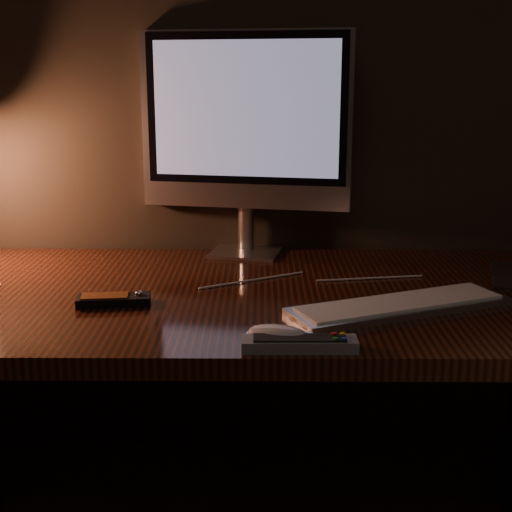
{
  "coord_description": "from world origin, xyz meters",
  "views": [
    {
      "loc": [
        0.03,
        0.4,
        1.19
      ],
      "look_at": [
        0.02,
        1.73,
        0.86
      ],
      "focal_mm": 50.0,
      "sensor_mm": 36.0,
      "label": 1
    }
  ],
  "objects_px": {
    "tv_remote": "(300,343)",
    "keyboard": "(400,305)",
    "desk": "(250,336)",
    "mouse": "(278,337)",
    "media_remote": "(114,299)",
    "monitor": "(245,125)"
  },
  "relations": [
    {
      "from": "tv_remote",
      "to": "keyboard",
      "type": "bearing_deg",
      "value": 45.31
    },
    {
      "from": "media_remote",
      "to": "tv_remote",
      "type": "xyz_separation_m",
      "value": [
        0.36,
        -0.24,
        0.0
      ]
    },
    {
      "from": "monitor",
      "to": "media_remote",
      "type": "distance_m",
      "value": 0.58
    },
    {
      "from": "desk",
      "to": "tv_remote",
      "type": "distance_m",
      "value": 0.44
    },
    {
      "from": "monitor",
      "to": "keyboard",
      "type": "bearing_deg",
      "value": -43.5
    },
    {
      "from": "desk",
      "to": "mouse",
      "type": "height_order",
      "value": "mouse"
    },
    {
      "from": "monitor",
      "to": "tv_remote",
      "type": "xyz_separation_m",
      "value": [
        0.1,
        -0.66,
        -0.32
      ]
    },
    {
      "from": "mouse",
      "to": "media_remote",
      "type": "distance_m",
      "value": 0.39
    },
    {
      "from": "mouse",
      "to": "tv_remote",
      "type": "distance_m",
      "value": 0.05
    },
    {
      "from": "desk",
      "to": "tv_remote",
      "type": "relative_size",
      "value": 8.26
    },
    {
      "from": "monitor",
      "to": "tv_remote",
      "type": "distance_m",
      "value": 0.74
    },
    {
      "from": "mouse",
      "to": "monitor",
      "type": "bearing_deg",
      "value": 115.66
    },
    {
      "from": "monitor",
      "to": "tv_remote",
      "type": "height_order",
      "value": "monitor"
    },
    {
      "from": "mouse",
      "to": "tv_remote",
      "type": "height_order",
      "value": "tv_remote"
    },
    {
      "from": "desk",
      "to": "mouse",
      "type": "distance_m",
      "value": 0.4
    },
    {
      "from": "desk",
      "to": "keyboard",
      "type": "height_order",
      "value": "keyboard"
    },
    {
      "from": "desk",
      "to": "mouse",
      "type": "relative_size",
      "value": 14.69
    },
    {
      "from": "monitor",
      "to": "media_remote",
      "type": "xyz_separation_m",
      "value": [
        -0.26,
        -0.42,
        -0.32
      ]
    },
    {
      "from": "mouse",
      "to": "tv_remote",
      "type": "relative_size",
      "value": 0.56
    },
    {
      "from": "desk",
      "to": "keyboard",
      "type": "relative_size",
      "value": 3.55
    },
    {
      "from": "monitor",
      "to": "tv_remote",
      "type": "bearing_deg",
      "value": -69.68
    },
    {
      "from": "media_remote",
      "to": "mouse",
      "type": "bearing_deg",
      "value": -39.34
    }
  ]
}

